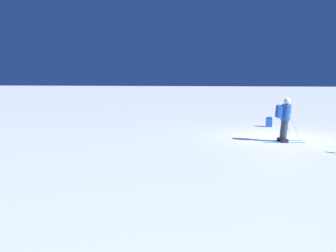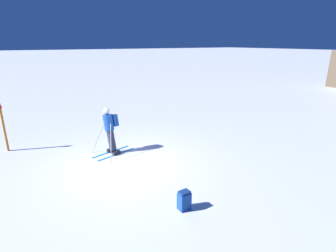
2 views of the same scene
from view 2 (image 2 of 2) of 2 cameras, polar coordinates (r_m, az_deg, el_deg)
ground_plane at (r=9.21m, az=-9.52°, el=-8.03°), size 300.00×300.00×0.00m
skier at (r=9.91m, az=-12.50°, el=-0.44°), size 1.24×1.66×1.73m
spare_backpack at (r=6.74m, az=3.55°, el=-15.84°), size 0.23×0.31×0.50m
trail_marker at (r=11.50m, az=-32.20°, el=0.15°), size 0.13×0.13×1.87m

